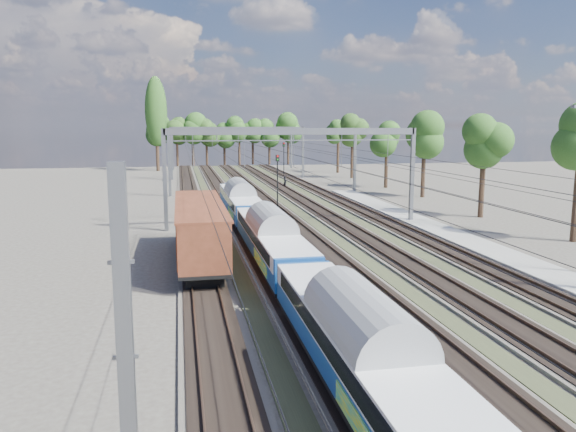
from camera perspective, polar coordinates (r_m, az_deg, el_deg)
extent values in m
plane|color=#47423A|center=(24.30, 15.28, -13.48)|extent=(220.00, 220.00, 0.00)
cube|color=#47423A|center=(65.67, -9.80, 1.04)|extent=(3.00, 130.00, 0.15)
cube|color=black|center=(65.66, -9.80, 1.12)|extent=(2.50, 130.00, 0.06)
cube|color=#473326|center=(65.64, -10.43, 1.19)|extent=(0.08, 130.00, 0.14)
cube|color=#473326|center=(65.66, -9.18, 1.23)|extent=(0.08, 130.00, 0.14)
cube|color=#47423A|center=(65.91, -5.89, 1.15)|extent=(3.00, 130.00, 0.15)
cube|color=black|center=(65.90, -5.89, 1.24)|extent=(2.50, 130.00, 0.06)
cube|color=#473326|center=(65.82, -6.52, 1.30)|extent=(0.08, 130.00, 0.14)
cube|color=#473326|center=(65.95, -5.27, 1.34)|extent=(0.08, 130.00, 0.14)
cube|color=#47423A|center=(66.45, -2.02, 1.26)|extent=(3.00, 130.00, 0.15)
cube|color=black|center=(66.44, -2.02, 1.34)|extent=(2.50, 130.00, 0.06)
cube|color=#473326|center=(66.32, -2.64, 1.41)|extent=(0.08, 130.00, 0.14)
cube|color=#473326|center=(66.54, -1.41, 1.45)|extent=(0.08, 130.00, 0.14)
cube|color=#47423A|center=(67.29, 1.77, 1.36)|extent=(3.00, 130.00, 0.15)
cube|color=black|center=(67.28, 1.77, 1.44)|extent=(2.50, 130.00, 0.06)
cube|color=#473326|center=(67.11, 1.17, 1.51)|extent=(0.08, 130.00, 0.14)
cube|color=#473326|center=(67.43, 2.37, 1.54)|extent=(0.08, 130.00, 0.14)
cube|color=#47423A|center=(68.42, 5.45, 1.46)|extent=(3.00, 130.00, 0.15)
cube|color=black|center=(68.41, 5.45, 1.53)|extent=(2.50, 130.00, 0.06)
cube|color=#473326|center=(68.19, 4.87, 1.60)|extent=(0.08, 130.00, 0.14)
cube|color=#473326|center=(68.60, 6.03, 1.63)|extent=(0.08, 130.00, 0.14)
cube|color=#333321|center=(65.76, -7.84, 1.05)|extent=(1.10, 130.00, 0.05)
cube|color=#333321|center=(66.15, -3.95, 1.17)|extent=(1.10, 130.00, 0.05)
cube|color=#333321|center=(66.84, -0.11, 1.27)|extent=(1.10, 130.00, 0.05)
cube|color=#333321|center=(67.83, 3.62, 1.37)|extent=(1.10, 130.00, 0.05)
cube|color=gray|center=(46.67, 17.73, -2.48)|extent=(3.00, 70.00, 0.30)
cube|color=slate|center=(50.26, -12.41, 3.57)|extent=(0.35, 0.35, 9.00)
cube|color=slate|center=(54.74, 12.48, 4.01)|extent=(0.35, 0.35, 9.00)
cube|color=slate|center=(51.06, 0.58, 8.59)|extent=(23.00, 0.35, 0.60)
cube|color=slate|center=(98.14, -11.78, 6.23)|extent=(0.35, 0.35, 9.00)
cube|color=slate|center=(100.51, 1.53, 6.49)|extent=(0.35, 0.35, 9.00)
cube|color=slate|center=(98.55, -5.08, 8.84)|extent=(23.00, 0.35, 0.60)
cube|color=slate|center=(13.07, -16.17, -13.60)|extent=(0.35, 0.35, 8.50)
cube|color=slate|center=(75.20, -11.97, 5.19)|extent=(0.35, 0.35, 8.50)
cube|color=slate|center=(120.13, -11.65, 6.62)|extent=(0.35, 0.35, 8.50)
cube|color=slate|center=(78.93, 6.80, 5.51)|extent=(0.35, 0.35, 8.50)
cube|color=slate|center=(122.50, 0.34, 6.86)|extent=(0.35, 0.35, 8.50)
cylinder|color=black|center=(65.14, -9.93, 5.77)|extent=(0.03, 130.00, 0.03)
cylinder|color=black|center=(65.08, -9.96, 6.73)|extent=(0.03, 130.00, 0.03)
cylinder|color=black|center=(65.38, -5.97, 5.87)|extent=(0.03, 130.00, 0.03)
cylinder|color=black|center=(65.32, -5.98, 6.83)|extent=(0.03, 130.00, 0.03)
cylinder|color=black|center=(65.92, -2.05, 5.94)|extent=(0.03, 130.00, 0.03)
cylinder|color=black|center=(65.87, -2.05, 6.89)|extent=(0.03, 130.00, 0.03)
cylinder|color=black|center=(66.77, 1.79, 5.98)|extent=(0.03, 130.00, 0.03)
cylinder|color=black|center=(66.72, 1.80, 6.92)|extent=(0.03, 130.00, 0.03)
cylinder|color=black|center=(67.90, 5.52, 6.00)|extent=(0.03, 130.00, 0.03)
cylinder|color=black|center=(67.85, 5.53, 6.92)|extent=(0.03, 130.00, 0.03)
cylinder|color=black|center=(133.82, -12.58, 6.39)|extent=(0.56, 0.56, 6.40)
sphere|color=#1C3B15|center=(133.68, -12.66, 8.58)|extent=(5.21, 5.21, 5.21)
cylinder|color=black|center=(130.24, -10.93, 6.42)|extent=(0.56, 0.56, 6.61)
sphere|color=#1C3B15|center=(130.11, -11.00, 8.74)|extent=(5.08, 5.08, 5.08)
cylinder|color=black|center=(130.20, -9.87, 6.37)|extent=(0.56, 0.56, 6.25)
sphere|color=#1C3B15|center=(130.06, -9.93, 8.57)|extent=(4.27, 4.27, 4.27)
cylinder|color=black|center=(132.08, -8.26, 6.46)|extent=(0.56, 0.56, 6.32)
sphere|color=#1C3B15|center=(131.94, -8.31, 8.65)|extent=(4.16, 4.16, 4.16)
cylinder|color=black|center=(132.39, -6.44, 6.49)|extent=(0.56, 0.56, 6.28)
sphere|color=#1C3B15|center=(132.25, -6.48, 8.67)|extent=(4.98, 4.98, 4.98)
cylinder|color=black|center=(133.31, -4.57, 6.52)|extent=(0.56, 0.56, 6.18)
sphere|color=#1C3B15|center=(133.18, -4.60, 8.64)|extent=(4.70, 4.70, 4.70)
cylinder|color=black|center=(134.41, -3.09, 6.82)|extent=(0.56, 0.56, 7.41)
sphere|color=#1C3B15|center=(134.30, -3.12, 9.35)|extent=(4.31, 4.31, 4.31)
cylinder|color=black|center=(132.62, -1.78, 6.65)|extent=(0.56, 0.56, 6.72)
sphere|color=#1C3B15|center=(132.49, -1.79, 8.97)|extent=(5.01, 5.01, 5.01)
cylinder|color=black|center=(135.14, 0.02, 6.60)|extent=(0.56, 0.56, 6.25)
sphere|color=#1C3B15|center=(135.01, 0.02, 8.72)|extent=(4.89, 4.89, 4.89)
cylinder|color=black|center=(61.74, 19.53, 2.47)|extent=(0.56, 0.56, 5.15)
sphere|color=#1C3B15|center=(61.43, 19.74, 6.29)|extent=(3.68, 3.68, 3.68)
cylinder|color=black|center=(72.50, 14.13, 3.85)|extent=(0.56, 0.56, 5.67)
sphere|color=#1C3B15|center=(72.24, 14.27, 7.43)|extent=(4.76, 4.76, 4.76)
cylinder|color=black|center=(86.26, 10.54, 5.06)|extent=(0.56, 0.56, 6.50)
sphere|color=#1C3B15|center=(86.06, 10.64, 8.51)|extent=(3.71, 3.71, 3.71)
cylinder|color=black|center=(98.87, 7.01, 5.38)|extent=(0.56, 0.56, 5.58)
sphere|color=#1C3B15|center=(98.68, 7.06, 7.97)|extent=(3.37, 3.37, 3.37)
cylinder|color=black|center=(112.39, 5.11, 5.75)|extent=(0.56, 0.56, 5.12)
sphere|color=#1C3B15|center=(112.22, 5.14, 7.84)|extent=(3.74, 3.74, 3.74)
cylinder|color=black|center=(118.10, -13.19, 8.35)|extent=(0.70, 0.70, 16.00)
ellipsoid|color=#2D531B|center=(118.13, -13.27, 10.29)|extent=(4.40, 4.40, 14.08)
cube|color=black|center=(25.27, 2.86, -11.04)|extent=(1.82, 2.73, 0.73)
cube|color=#0F4C8D|center=(19.09, 7.59, -13.61)|extent=(2.54, 18.17, 1.73)
cube|color=silver|center=(18.92, 7.62, -12.34)|extent=(2.62, 17.45, 0.86)
cube|color=black|center=(19.36, 11.40, -11.93)|extent=(0.04, 15.45, 0.64)
cube|color=#FEF70D|center=(15.94, 12.41, -20.44)|extent=(2.64, 5.09, 0.64)
cylinder|color=#949799|center=(18.77, 7.65, -11.18)|extent=(2.58, 18.17, 2.58)
cube|color=black|center=(30.88, 0.16, -7.24)|extent=(1.82, 2.73, 0.73)
cube|color=black|center=(43.07, -3.11, -2.52)|extent=(1.82, 2.73, 0.73)
cube|color=#0F4C8D|center=(36.64, -1.76, -2.42)|extent=(2.54, 18.17, 1.73)
cube|color=silver|center=(36.55, -1.76, -1.72)|extent=(2.62, 17.45, 0.86)
cube|color=black|center=(36.78, 0.26, -1.65)|extent=(0.04, 15.45, 0.64)
cube|color=#FEF70D|center=(32.89, -0.64, -4.57)|extent=(2.64, 5.09, 0.64)
cylinder|color=#949799|center=(36.47, -1.77, -1.09)|extent=(2.58, 18.17, 2.58)
cube|color=black|center=(48.97, -4.09, -1.11)|extent=(1.82, 2.73, 0.73)
cube|color=black|center=(61.45, -5.52, 0.98)|extent=(1.82, 2.73, 0.73)
cube|color=#0F4C8D|center=(55.00, -4.90, 1.45)|extent=(2.54, 18.17, 1.73)
cube|color=silver|center=(54.94, -4.91, 1.92)|extent=(2.62, 17.45, 0.86)
cube|color=black|center=(55.09, -3.55, 1.96)|extent=(0.04, 15.45, 0.64)
cube|color=#FEF70D|center=(51.13, -4.42, 0.36)|extent=(2.64, 5.09, 0.64)
cylinder|color=#949799|center=(54.89, -4.92, 2.35)|extent=(2.58, 18.17, 2.58)
cube|color=black|center=(33.31, -8.53, -6.03)|extent=(2.18, 2.84, 0.76)
cube|color=black|center=(43.72, -9.16, -2.39)|extent=(2.18, 2.84, 0.76)
cube|color=black|center=(38.39, -8.91, -3.25)|extent=(2.95, 15.27, 0.22)
cube|color=#522716|center=(38.09, -8.96, -1.01)|extent=(2.95, 15.27, 2.84)
cube|color=#522716|center=(37.86, -9.02, 1.19)|extent=(3.16, 15.27, 0.13)
imported|color=black|center=(84.23, -0.32, 3.47)|extent=(0.61, 0.73, 1.69)
cylinder|color=black|center=(63.06, -1.07, 3.18)|extent=(0.15, 0.15, 5.26)
cube|color=black|center=(62.82, -1.08, 5.90)|extent=(0.39, 0.27, 0.74)
sphere|color=red|center=(62.67, -1.06, 6.09)|extent=(0.17, 0.17, 0.17)
sphere|color=#0C9919|center=(62.69, -1.06, 5.75)|extent=(0.17, 0.17, 0.17)
cylinder|color=black|center=(103.56, -0.42, 5.57)|extent=(0.15, 0.15, 5.40)
cube|color=black|center=(103.41, -0.43, 7.27)|extent=(0.44, 0.37, 0.76)
sphere|color=red|center=(103.27, -0.41, 7.39)|extent=(0.17, 0.17, 0.17)
sphere|color=#0C9919|center=(103.28, -0.41, 7.18)|extent=(0.17, 0.17, 0.17)
cube|color=slate|center=(37.33, 27.18, 9.87)|extent=(0.59, 0.41, 0.19)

